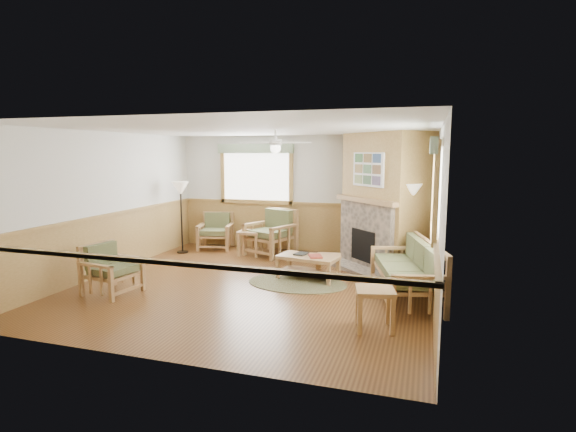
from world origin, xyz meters
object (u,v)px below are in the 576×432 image
(floor_lamp_left, at_px, (181,217))
(armchair_left, at_px, (112,269))
(armchair_back_left, at_px, (215,231))
(floor_lamp_right, at_px, (409,231))
(end_table_chairs, at_px, (250,243))
(end_table_sofa, at_px, (375,309))
(sofa, at_px, (405,270))
(coffee_table, at_px, (308,267))
(footstool, at_px, (328,265))
(armchair_back_right, at_px, (270,233))

(floor_lamp_left, bearing_deg, armchair_left, -80.88)
(armchair_back_left, relative_size, floor_lamp_right, 0.49)
(end_table_chairs, relative_size, floor_lamp_left, 0.34)
(end_table_sofa, bearing_deg, sofa, 77.74)
(armchair_back_left, height_order, coffee_table, armchair_back_left)
(sofa, height_order, end_table_chairs, sofa)
(end_table_chairs, height_order, floor_lamp_left, floor_lamp_left)
(footstool, bearing_deg, end_table_chairs, 151.37)
(sofa, xyz_separation_m, armchair_left, (-4.61, -1.20, -0.04))
(sofa, distance_m, armchair_left, 4.77)
(end_table_chairs, bearing_deg, armchair_back_right, 21.45)
(armchair_back_left, bearing_deg, armchair_left, -104.18)
(armchair_left, xyz_separation_m, end_table_sofa, (4.30, -0.25, -0.14))
(floor_lamp_right, bearing_deg, armchair_back_left, 165.50)
(armchair_back_left, relative_size, armchair_left, 1.04)
(sofa, xyz_separation_m, coffee_table, (-1.75, 0.58, -0.24))
(armchair_back_right, bearing_deg, floor_lamp_right, 5.46)
(end_table_sofa, bearing_deg, coffee_table, 125.38)
(sofa, bearing_deg, floor_lamp_right, 165.23)
(end_table_sofa, relative_size, footstool, 1.23)
(floor_lamp_left, bearing_deg, floor_lamp_right, -6.14)
(armchair_back_left, distance_m, armchair_back_right, 1.51)
(footstool, bearing_deg, floor_lamp_left, 166.39)
(sofa, distance_m, armchair_back_left, 5.18)
(sofa, distance_m, end_table_chairs, 4.07)
(end_table_sofa, relative_size, floor_lamp_right, 0.31)
(coffee_table, relative_size, end_table_chairs, 1.96)
(floor_lamp_left, bearing_deg, coffee_table, -20.61)
(sofa, relative_size, armchair_back_left, 2.32)
(coffee_table, height_order, end_table_chairs, end_table_chairs)
(armchair_back_left, distance_m, end_table_sofa, 5.78)
(armchair_back_right, distance_m, floor_lamp_right, 3.23)
(armchair_back_right, bearing_deg, armchair_left, -91.47)
(coffee_table, bearing_deg, floor_lamp_right, 31.97)
(coffee_table, distance_m, end_table_sofa, 2.49)
(armchair_back_left, bearing_deg, end_table_chairs, -33.92)
(armchair_back_right, relative_size, floor_lamp_right, 0.58)
(armchair_left, bearing_deg, armchair_back_left, 8.03)
(sofa, bearing_deg, footstool, -138.20)
(end_table_chairs, xyz_separation_m, floor_lamp_left, (-1.60, -0.23, 0.55))
(armchair_left, relative_size, floor_lamp_left, 0.50)
(armchair_left, distance_m, end_table_sofa, 4.31)
(sofa, distance_m, floor_lamp_right, 1.36)
(sofa, height_order, footstool, sofa)
(end_table_chairs, xyz_separation_m, end_table_sofa, (3.18, -3.52, -0.00))
(armchair_left, relative_size, end_table_chairs, 1.48)
(sofa, xyz_separation_m, end_table_sofa, (-0.31, -1.45, -0.18))
(coffee_table, bearing_deg, armchair_back_left, 155.93)
(end_table_chairs, distance_m, floor_lamp_left, 1.71)
(end_table_chairs, xyz_separation_m, footstool, (2.04, -1.12, -0.08))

